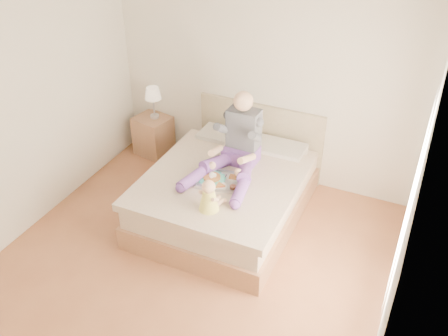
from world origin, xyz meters
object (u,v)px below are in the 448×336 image
at_px(nightstand, 154,135).
at_px(baby, 209,198).
at_px(bed, 229,190).
at_px(tray, 221,179).
at_px(adult, 236,147).

xyz_separation_m(nightstand, baby, (1.66, -1.55, 0.47)).
xyz_separation_m(bed, baby, (0.12, -0.75, 0.44)).
bearing_deg(tray, adult, 72.87).
height_order(bed, baby, bed).
bearing_deg(nightstand, tray, -22.80).
xyz_separation_m(bed, tray, (0.01, -0.26, 0.33)).
bearing_deg(baby, tray, 122.95).
xyz_separation_m(bed, nightstand, (-1.54, 0.80, -0.03)).
height_order(bed, adult, adult).
relative_size(adult, baby, 3.11).
bearing_deg(adult, bed, -116.88).
bearing_deg(adult, tray, -94.55).
bearing_deg(bed, tray, -87.24).
height_order(bed, tray, bed).
bearing_deg(bed, nightstand, 152.69).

